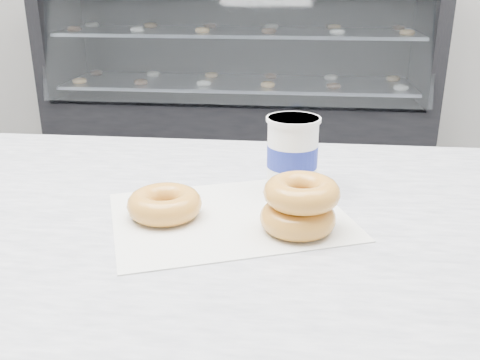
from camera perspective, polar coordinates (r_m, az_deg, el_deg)
The scene contains 5 objects.
display_case at distance 3.55m, azimuth -0.14°, elevation 8.92°, with size 2.40×0.74×1.25m.
wax_paper at distance 0.80m, azimuth -1.09°, elevation -3.87°, with size 0.34×0.26×0.00m, color silver.
donut_single at distance 0.79m, azimuth -8.04°, elevation -2.55°, with size 0.11×0.11×0.04m, color gold.
donut_stack at distance 0.74m, azimuth 6.39°, elevation -2.68°, with size 0.13×0.13×0.07m.
coffee_cup at distance 0.89m, azimuth 5.61°, elevation 3.01°, with size 0.10×0.10×0.12m.
Camera 1 is at (0.38, -1.33, 1.24)m, focal length 40.00 mm.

